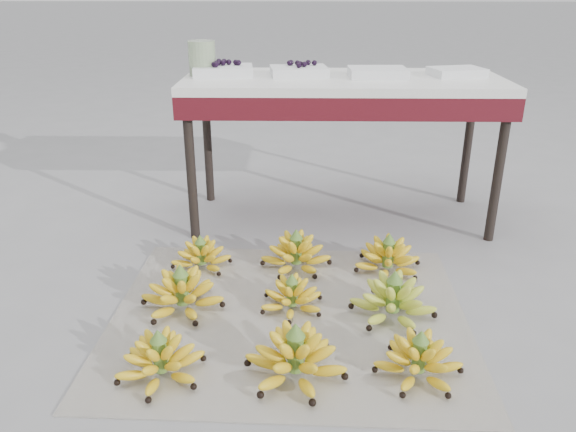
{
  "coord_description": "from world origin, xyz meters",
  "views": [
    {
      "loc": [
        -0.05,
        -1.66,
        1.11
      ],
      "look_at": [
        -0.08,
        0.27,
        0.29
      ],
      "focal_mm": 35.0,
      "sensor_mm": 36.0,
      "label": 1
    }
  ],
  "objects_px": {
    "bunch_front_center": "(295,358)",
    "bunch_back_right": "(388,258)",
    "bunch_front_left": "(160,360)",
    "tray_far_right": "(457,72)",
    "tray_right": "(378,72)",
    "bunch_back_center": "(296,254)",
    "glass_jar": "(202,58)",
    "bunch_back_left": "(201,256)",
    "tray_left": "(299,71)",
    "bunch_mid_left": "(182,293)",
    "vendor_table": "(343,95)",
    "newspaper_mat": "(289,317)",
    "bunch_mid_center": "(292,297)",
    "bunch_front_right": "(419,360)",
    "bunch_mid_right": "(393,300)",
    "tray_far_left": "(223,70)"
  },
  "relations": [
    {
      "from": "bunch_front_right",
      "to": "bunch_mid_right",
      "type": "bearing_deg",
      "value": 113.58
    },
    {
      "from": "bunch_mid_right",
      "to": "tray_left",
      "type": "distance_m",
      "value": 1.19
    },
    {
      "from": "bunch_mid_left",
      "to": "bunch_mid_right",
      "type": "xyz_separation_m",
      "value": [
        0.75,
        -0.03,
        0.0
      ]
    },
    {
      "from": "bunch_front_left",
      "to": "bunch_front_center",
      "type": "relative_size",
      "value": 0.79
    },
    {
      "from": "vendor_table",
      "to": "glass_jar",
      "type": "height_order",
      "value": "glass_jar"
    },
    {
      "from": "bunch_back_center",
      "to": "tray_left",
      "type": "relative_size",
      "value": 1.02
    },
    {
      "from": "tray_far_right",
      "to": "tray_right",
      "type": "bearing_deg",
      "value": -174.57
    },
    {
      "from": "glass_jar",
      "to": "newspaper_mat",
      "type": "bearing_deg",
      "value": -66.21
    },
    {
      "from": "bunch_front_right",
      "to": "bunch_back_center",
      "type": "distance_m",
      "value": 0.78
    },
    {
      "from": "bunch_back_right",
      "to": "tray_left",
      "type": "relative_size",
      "value": 1.03
    },
    {
      "from": "bunch_mid_right",
      "to": "tray_left",
      "type": "bearing_deg",
      "value": 123.94
    },
    {
      "from": "bunch_back_left",
      "to": "vendor_table",
      "type": "xyz_separation_m",
      "value": [
        0.6,
        0.55,
        0.56
      ]
    },
    {
      "from": "newspaper_mat",
      "to": "bunch_front_left",
      "type": "xyz_separation_m",
      "value": [
        -0.38,
        -0.33,
        0.06
      ]
    },
    {
      "from": "bunch_front_left",
      "to": "bunch_mid_left",
      "type": "relative_size",
      "value": 0.84
    },
    {
      "from": "tray_left",
      "to": "glass_jar",
      "type": "xyz_separation_m",
      "value": [
        -0.44,
        0.0,
        0.05
      ]
    },
    {
      "from": "bunch_mid_left",
      "to": "vendor_table",
      "type": "bearing_deg",
      "value": 72.61
    },
    {
      "from": "bunch_front_center",
      "to": "tray_right",
      "type": "relative_size",
      "value": 1.5
    },
    {
      "from": "bunch_mid_right",
      "to": "vendor_table",
      "type": "bearing_deg",
      "value": 112.64
    },
    {
      "from": "bunch_mid_left",
      "to": "tray_far_right",
      "type": "distance_m",
      "value": 1.59
    },
    {
      "from": "bunch_back_right",
      "to": "bunch_back_center",
      "type": "bearing_deg",
      "value": 178.97
    },
    {
      "from": "bunch_back_center",
      "to": "glass_jar",
      "type": "bearing_deg",
      "value": 127.67
    },
    {
      "from": "tray_right",
      "to": "tray_far_right",
      "type": "bearing_deg",
      "value": 5.43
    },
    {
      "from": "vendor_table",
      "to": "newspaper_mat",
      "type": "bearing_deg",
      "value": -104.31
    },
    {
      "from": "newspaper_mat",
      "to": "bunch_mid_center",
      "type": "distance_m",
      "value": 0.07
    },
    {
      "from": "bunch_front_left",
      "to": "tray_far_right",
      "type": "distance_m",
      "value": 1.83
    },
    {
      "from": "bunch_back_center",
      "to": "tray_left",
      "type": "distance_m",
      "value": 0.87
    },
    {
      "from": "bunch_mid_left",
      "to": "tray_right",
      "type": "bearing_deg",
      "value": 66.48
    },
    {
      "from": "vendor_table",
      "to": "tray_far_right",
      "type": "xyz_separation_m",
      "value": [
        0.52,
        0.04,
        0.1
      ]
    },
    {
      "from": "bunch_front_center",
      "to": "bunch_back_right",
      "type": "distance_m",
      "value": 0.77
    },
    {
      "from": "tray_far_left",
      "to": "tray_far_right",
      "type": "relative_size",
      "value": 1.09
    },
    {
      "from": "newspaper_mat",
      "to": "tray_far_left",
      "type": "height_order",
      "value": "tray_far_left"
    },
    {
      "from": "bunch_back_right",
      "to": "glass_jar",
      "type": "height_order",
      "value": "glass_jar"
    },
    {
      "from": "bunch_mid_left",
      "to": "vendor_table",
      "type": "xyz_separation_m",
      "value": [
        0.62,
        0.86,
        0.55
      ]
    },
    {
      "from": "bunch_front_left",
      "to": "tray_right",
      "type": "height_order",
      "value": "tray_right"
    },
    {
      "from": "bunch_front_center",
      "to": "tray_far_left",
      "type": "height_order",
      "value": "tray_far_left"
    },
    {
      "from": "bunch_back_center",
      "to": "tray_left",
      "type": "height_order",
      "value": "tray_left"
    },
    {
      "from": "vendor_table",
      "to": "tray_far_left",
      "type": "bearing_deg",
      "value": 176.06
    },
    {
      "from": "glass_jar",
      "to": "tray_left",
      "type": "bearing_deg",
      "value": -0.01
    },
    {
      "from": "bunch_mid_left",
      "to": "bunch_mid_center",
      "type": "height_order",
      "value": "bunch_mid_left"
    },
    {
      "from": "bunch_front_center",
      "to": "glass_jar",
      "type": "xyz_separation_m",
      "value": [
        -0.44,
        1.27,
        0.71
      ]
    },
    {
      "from": "bunch_back_left",
      "to": "bunch_mid_center",
      "type": "bearing_deg",
      "value": -37.44
    },
    {
      "from": "bunch_back_left",
      "to": "glass_jar",
      "type": "height_order",
      "value": "glass_jar"
    },
    {
      "from": "bunch_front_center",
      "to": "bunch_mid_center",
      "type": "height_order",
      "value": "bunch_front_center"
    },
    {
      "from": "tray_left",
      "to": "glass_jar",
      "type": "relative_size",
      "value": 1.8
    },
    {
      "from": "tray_far_left",
      "to": "bunch_back_right",
      "type": "bearing_deg",
      "value": -39.84
    },
    {
      "from": "newspaper_mat",
      "to": "tray_right",
      "type": "height_order",
      "value": "tray_right"
    },
    {
      "from": "bunch_back_right",
      "to": "tray_far_right",
      "type": "xyz_separation_m",
      "value": [
        0.36,
        0.6,
        0.65
      ]
    },
    {
      "from": "bunch_mid_right",
      "to": "tray_far_right",
      "type": "distance_m",
      "value": 1.2
    },
    {
      "from": "bunch_front_left",
      "to": "tray_left",
      "type": "bearing_deg",
      "value": 60.99
    },
    {
      "from": "bunch_back_center",
      "to": "tray_far_right",
      "type": "relative_size",
      "value": 1.07
    }
  ]
}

